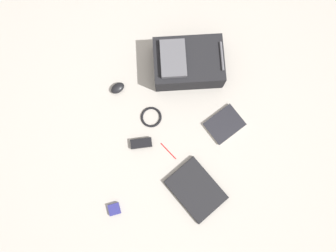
% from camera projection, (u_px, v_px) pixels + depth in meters
% --- Properties ---
extents(ground_plane, '(4.01, 4.01, 0.00)m').
position_uv_depth(ground_plane, '(166.00, 129.00, 2.15)').
color(ground_plane, gray).
extents(backpack, '(0.46, 0.54, 0.20)m').
position_uv_depth(backpack, '(188.00, 63.00, 2.13)').
color(backpack, black).
rests_on(backpack, ground_plane).
extents(laptop, '(0.41, 0.35, 0.03)m').
position_uv_depth(laptop, '(196.00, 190.00, 2.06)').
color(laptop, black).
rests_on(laptop, ground_plane).
extents(book_red, '(0.23, 0.27, 0.02)m').
position_uv_depth(book_red, '(224.00, 124.00, 2.14)').
color(book_red, silver).
rests_on(book_red, ground_plane).
extents(computer_mouse, '(0.09, 0.11, 0.04)m').
position_uv_depth(computer_mouse, '(118.00, 88.00, 2.17)').
color(computer_mouse, black).
rests_on(computer_mouse, ground_plane).
extents(cable_coil, '(0.14, 0.14, 0.01)m').
position_uv_depth(cable_coil, '(151.00, 117.00, 2.15)').
color(cable_coil, black).
rests_on(cable_coil, ground_plane).
extents(power_brick, '(0.10, 0.15, 0.03)m').
position_uv_depth(power_brick, '(141.00, 143.00, 2.11)').
color(power_brick, black).
rests_on(power_brick, ground_plane).
extents(pen_black, '(0.14, 0.06, 0.01)m').
position_uv_depth(pen_black, '(168.00, 151.00, 2.12)').
color(pen_black, red).
rests_on(pen_black, ground_plane).
extents(earbud_pouch, '(0.08, 0.08, 0.03)m').
position_uv_depth(earbud_pouch, '(114.00, 209.00, 2.04)').
color(earbud_pouch, navy).
rests_on(earbud_pouch, ground_plane).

